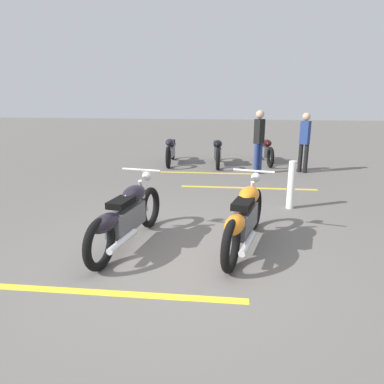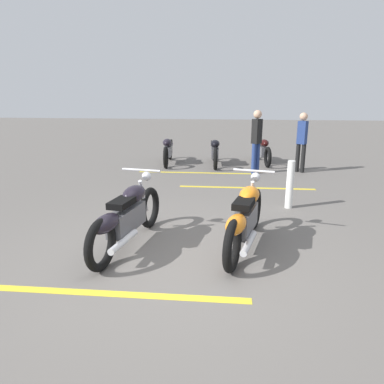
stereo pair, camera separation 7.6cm
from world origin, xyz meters
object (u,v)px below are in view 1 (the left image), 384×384
(motorcycle_row_center, at_px, (171,149))
(bollard_post, at_px, (291,185))
(motorcycle_row_far_left, at_px, (265,150))
(bystander_near_row, at_px, (259,139))
(motorcycle_bright_foreground, at_px, (244,218))
(motorcycle_dark_foreground, at_px, (126,216))
(bystander_secondary, at_px, (305,140))
(motorcycle_row_left, at_px, (217,151))

(motorcycle_row_center, distance_m, bollard_post, 5.43)
(motorcycle_row_far_left, distance_m, bystander_near_row, 1.79)
(motorcycle_bright_foreground, relative_size, motorcycle_row_center, 1.00)
(motorcycle_bright_foreground, bearing_deg, motorcycle_dark_foreground, 108.24)
(motorcycle_row_center, bearing_deg, motorcycle_row_far_left, 93.17)
(motorcycle_dark_foreground, relative_size, bollard_post, 2.39)
(motorcycle_bright_foreground, xyz_separation_m, bystander_secondary, (5.51, -1.67, 0.47))
(motorcycle_row_far_left, bearing_deg, bystander_secondary, 26.87)
(motorcycle_dark_foreground, height_order, motorcycle_row_center, motorcycle_dark_foreground)
(motorcycle_row_far_left, height_order, motorcycle_row_left, motorcycle_row_left)
(motorcycle_bright_foreground, bearing_deg, bystander_secondary, -4.29)
(motorcycle_dark_foreground, relative_size, motorcycle_row_left, 1.02)
(bystander_secondary, bearing_deg, bystander_near_row, -42.31)
(motorcycle_dark_foreground, bearing_deg, motorcycle_row_left, 1.36)
(motorcycle_dark_foreground, xyz_separation_m, bystander_near_row, (5.36, -2.05, 0.51))
(motorcycle_dark_foreground, relative_size, motorcycle_row_center, 1.01)
(motorcycle_row_left, distance_m, bystander_near_row, 1.75)
(motorcycle_row_far_left, relative_size, motorcycle_row_left, 0.96)
(motorcycle_dark_foreground, bearing_deg, bystander_near_row, -12.30)
(motorcycle_dark_foreground, height_order, motorcycle_row_far_left, motorcycle_dark_foreground)
(motorcycle_bright_foreground, relative_size, motorcycle_row_left, 1.01)
(motorcycle_dark_foreground, distance_m, bystander_secondary, 6.60)
(bollard_post, bearing_deg, motorcycle_row_left, 21.80)
(motorcycle_row_far_left, height_order, motorcycle_row_center, motorcycle_row_center)
(motorcycle_row_left, relative_size, bystander_secondary, 1.30)
(motorcycle_row_center, bearing_deg, bystander_secondary, 71.64)
(motorcycle_row_center, xyz_separation_m, bystander_near_row, (-1.19, -2.73, 0.52))
(motorcycle_bright_foreground, distance_m, bystander_near_row, 5.23)
(motorcycle_dark_foreground, height_order, bollard_post, motorcycle_dark_foreground)
(motorcycle_dark_foreground, distance_m, motorcycle_row_far_left, 7.42)
(motorcycle_bright_foreground, xyz_separation_m, motorcycle_dark_foreground, (-0.17, 1.66, 0.00))
(motorcycle_row_center, bearing_deg, motorcycle_row_left, 81.76)
(motorcycle_row_center, bearing_deg, bystander_near_row, 60.41)
(motorcycle_row_far_left, distance_m, motorcycle_row_center, 3.05)
(bystander_near_row, bearing_deg, bollard_post, 137.30)
(bystander_near_row, height_order, bystander_secondary, bystander_near_row)
(motorcycle_bright_foreground, relative_size, motorcycle_dark_foreground, 0.99)
(motorcycle_dark_foreground, height_order, motorcycle_row_left, motorcycle_dark_foreground)
(bystander_secondary, bearing_deg, motorcycle_bright_foreground, 16.93)
(bystander_near_row, bearing_deg, motorcycle_bright_foreground, 124.02)
(bystander_secondary, xyz_separation_m, bollard_post, (-3.49, 0.77, -0.47))
(bollard_post, bearing_deg, motorcycle_row_center, 36.54)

